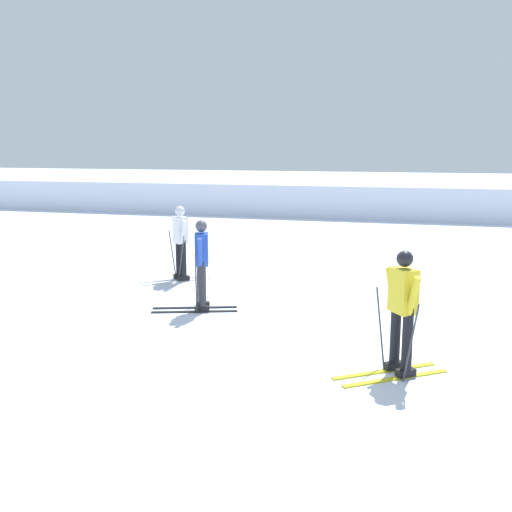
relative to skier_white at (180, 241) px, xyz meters
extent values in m
plane|color=silver|center=(4.11, -2.97, -0.92)|extent=(120.00, 120.00, 0.00)
cube|color=silver|center=(4.11, 15.32, -0.23)|extent=(80.00, 6.14, 1.38)
cube|color=silver|center=(-0.01, -0.20, -0.91)|extent=(1.24, 1.15, 0.02)
cube|color=silver|center=(-0.20, 0.01, -0.91)|extent=(1.24, 1.15, 0.02)
cube|color=black|center=(0.10, -0.10, -0.85)|extent=(0.27, 0.26, 0.10)
cube|color=black|center=(-0.09, 0.11, -0.85)|extent=(0.27, 0.26, 0.10)
cylinder|color=black|center=(0.10, -0.10, -0.37)|extent=(0.14, 0.14, 0.85)
cylinder|color=black|center=(-0.09, 0.11, -0.37)|extent=(0.14, 0.14, 0.85)
cube|color=white|center=(0.01, 0.01, 0.25)|extent=(0.43, 0.44, 0.60)
cylinder|color=white|center=(0.16, -0.19, 0.24)|extent=(0.24, 0.25, 0.55)
cylinder|color=white|center=(-0.18, 0.18, 0.24)|extent=(0.24, 0.25, 0.55)
sphere|color=silver|center=(0.01, 0.01, 0.68)|extent=(0.22, 0.22, 0.22)
cylinder|color=#38383D|center=(0.12, -0.27, -0.36)|extent=(0.32, 0.34, 1.11)
cylinder|color=#38383D|center=(-0.26, 0.15, -0.36)|extent=(0.32, 0.34, 1.11)
cube|color=gold|center=(5.00, -4.79, -0.91)|extent=(1.36, 1.00, 0.02)
cube|color=gold|center=(4.83, -4.56, -0.91)|extent=(1.36, 1.00, 0.02)
cube|color=black|center=(5.12, -4.70, -0.85)|extent=(0.28, 0.25, 0.10)
cube|color=black|center=(4.96, -4.48, -0.85)|extent=(0.28, 0.25, 0.10)
cylinder|color=black|center=(5.12, -4.70, -0.37)|extent=(0.14, 0.14, 0.85)
cylinder|color=black|center=(4.96, -4.48, -0.37)|extent=(0.14, 0.14, 0.85)
cube|color=yellow|center=(5.04, -4.59, 0.25)|extent=(0.42, 0.45, 0.60)
cylinder|color=yellow|center=(5.17, -4.81, 0.24)|extent=(0.22, 0.26, 0.55)
cylinder|color=yellow|center=(4.88, -4.40, 0.24)|extent=(0.22, 0.26, 0.55)
sphere|color=black|center=(5.04, -4.59, 0.68)|extent=(0.22, 0.22, 0.22)
cylinder|color=#38383D|center=(5.16, -4.94, -0.36)|extent=(0.18, 0.24, 1.12)
cylinder|color=#38383D|center=(4.75, -4.35, -0.36)|extent=(0.18, 0.24, 1.12)
cube|color=black|center=(1.25, -2.44, -0.91)|extent=(1.55, 0.59, 0.02)
cube|color=black|center=(1.16, -2.18, -0.91)|extent=(1.55, 0.59, 0.02)
cube|color=black|center=(1.39, -2.40, -0.85)|extent=(0.28, 0.20, 0.10)
cube|color=black|center=(1.30, -2.13, -0.85)|extent=(0.28, 0.20, 0.10)
cylinder|color=#2D2D33|center=(1.39, -2.40, -0.37)|extent=(0.14, 0.14, 0.85)
cylinder|color=#2D2D33|center=(1.30, -2.13, -0.37)|extent=(0.14, 0.14, 0.85)
cube|color=#284CB7|center=(1.35, -2.26, 0.25)|extent=(0.35, 0.44, 0.60)
cylinder|color=#284CB7|center=(1.41, -2.51, 0.24)|extent=(0.17, 0.27, 0.55)
cylinder|color=#284CB7|center=(1.25, -2.03, 0.24)|extent=(0.17, 0.27, 0.55)
sphere|color=#4C4C56|center=(1.35, -2.26, 0.68)|extent=(0.22, 0.22, 0.22)
cylinder|color=#38383D|center=(1.36, -2.63, -0.34)|extent=(0.12, 0.29, 1.16)
cylinder|color=#38383D|center=(1.14, -1.96, -0.34)|extent=(0.12, 0.29, 1.16)
camera|label=1|loc=(5.12, -12.54, 2.16)|focal=41.93mm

